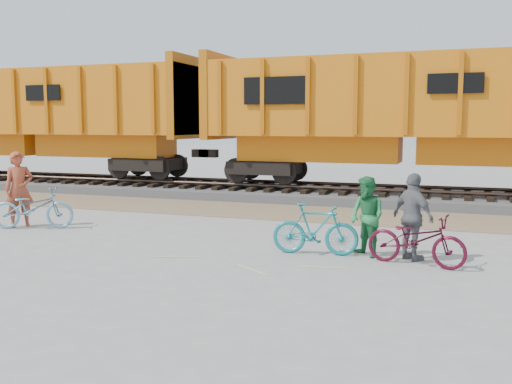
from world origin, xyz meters
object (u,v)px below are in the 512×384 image
at_px(bicycle_teal, 315,229).
at_px(person_woman, 413,217).
at_px(hopper_car_left, 42,115).
at_px(person_man, 367,217).
at_px(hopper_car_center, 410,113).
at_px(person_solo, 19,189).
at_px(bicycle_blue, 33,208).
at_px(bicycle_maroon, 416,240).

distance_m(bicycle_teal, person_woman, 1.92).
height_order(hopper_car_left, person_woman, hopper_car_left).
bearing_deg(hopper_car_left, person_man, -29.39).
bearing_deg(hopper_car_center, person_solo, -138.13).
xyz_separation_m(hopper_car_center, person_woman, (0.82, -8.44, -2.15)).
relative_size(hopper_car_left, bicycle_blue, 6.91).
bearing_deg(bicycle_blue, bicycle_teal, -115.23).
xyz_separation_m(bicycle_teal, person_man, (1.00, 0.20, 0.28)).
xyz_separation_m(person_solo, person_man, (8.94, -0.34, -0.17)).
relative_size(hopper_car_left, person_woman, 8.21).
xyz_separation_m(hopper_car_left, bicycle_teal, (13.93, -8.61, -2.48)).
bearing_deg(bicycle_teal, person_solo, 79.44).
bearing_deg(bicycle_maroon, bicycle_teal, 95.90).
height_order(hopper_car_center, person_man, hopper_car_center).
relative_size(hopper_car_center, bicycle_blue, 6.91).
xyz_separation_m(hopper_car_center, bicycle_blue, (-8.51, -8.17, -2.47)).
height_order(hopper_car_left, hopper_car_center, same).
xyz_separation_m(bicycle_maroon, person_man, (-0.99, 0.43, 0.31)).
height_order(hopper_car_center, bicycle_blue, hopper_car_center).
xyz_separation_m(hopper_car_left, hopper_car_center, (15.00, 0.00, 0.00)).
bearing_deg(bicycle_teal, bicycle_blue, 79.95).
bearing_deg(hopper_car_center, bicycle_maroon, -84.06).
bearing_deg(bicycle_maroon, person_woman, 26.60).
bearing_deg(person_man, bicycle_teal, -128.04).
relative_size(bicycle_maroon, person_woman, 1.09).
distance_m(bicycle_maroon, person_man, 1.12).
relative_size(bicycle_teal, person_man, 1.08).
xyz_separation_m(hopper_car_center, bicycle_maroon, (0.92, -8.84, -2.52)).
distance_m(hopper_car_left, bicycle_blue, 10.73).
bearing_deg(bicycle_maroon, hopper_car_left, 73.52).
distance_m(hopper_car_center, person_man, 8.69).
distance_m(hopper_car_left, bicycle_maroon, 18.38).
xyz_separation_m(bicycle_blue, person_solo, (-0.50, 0.10, 0.44)).
distance_m(bicycle_blue, person_solo, 0.67).
relative_size(person_solo, person_man, 1.21).
xyz_separation_m(bicycle_teal, person_solo, (-7.94, 0.54, 0.45)).
distance_m(person_solo, person_man, 8.95).
bearing_deg(bicycle_teal, person_man, -85.37).
xyz_separation_m(hopper_car_left, person_man, (14.93, -8.41, -2.20)).
distance_m(bicycle_teal, bicycle_maroon, 2.00).
height_order(bicycle_teal, bicycle_maroon, bicycle_teal).
xyz_separation_m(bicycle_blue, bicycle_maroon, (9.43, -0.67, -0.04)).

